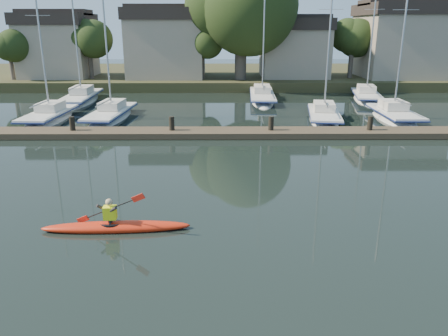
{
  "coord_description": "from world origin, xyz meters",
  "views": [
    {
      "loc": [
        0.02,
        -11.86,
        6.35
      ],
      "look_at": [
        0.1,
        4.0,
        1.2
      ],
      "focal_mm": 35.0,
      "sensor_mm": 36.0,
      "label": 1
    }
  ],
  "objects_px": {
    "sailboat_3": "(323,123)",
    "sailboat_5": "(82,104)",
    "sailboat_1": "(111,121)",
    "dock": "(221,133)",
    "sailboat_6": "(262,102)",
    "sailboat_7": "(366,102)",
    "sailboat_0": "(50,123)",
    "sailboat_4": "(393,123)",
    "kayak": "(115,225)"
  },
  "relations": [
    {
      "from": "sailboat_3",
      "to": "sailboat_4",
      "type": "distance_m",
      "value": 5.05
    },
    {
      "from": "sailboat_6",
      "to": "dock",
      "type": "bearing_deg",
      "value": -102.13
    },
    {
      "from": "sailboat_4",
      "to": "sailboat_6",
      "type": "bearing_deg",
      "value": 135.32
    },
    {
      "from": "sailboat_4",
      "to": "sailboat_6",
      "type": "height_order",
      "value": "sailboat_6"
    },
    {
      "from": "kayak",
      "to": "dock",
      "type": "xyz_separation_m",
      "value": [
        3.47,
        12.88,
        0.02
      ]
    },
    {
      "from": "sailboat_4",
      "to": "sailboat_5",
      "type": "xyz_separation_m",
      "value": [
        -24.73,
        7.8,
        0.01
      ]
    },
    {
      "from": "kayak",
      "to": "sailboat_4",
      "type": "distance_m",
      "value": 23.73
    },
    {
      "from": "sailboat_4",
      "to": "sailboat_7",
      "type": "relative_size",
      "value": 0.96
    },
    {
      "from": "sailboat_6",
      "to": "sailboat_4",
      "type": "bearing_deg",
      "value": -42.58
    },
    {
      "from": "sailboat_0",
      "to": "sailboat_3",
      "type": "height_order",
      "value": "sailboat_3"
    },
    {
      "from": "sailboat_3",
      "to": "sailboat_5",
      "type": "xyz_separation_m",
      "value": [
        -19.68,
        7.89,
        -0.01
      ]
    },
    {
      "from": "kayak",
      "to": "sailboat_0",
      "type": "distance_m",
      "value": 19.57
    },
    {
      "from": "sailboat_1",
      "to": "sailboat_3",
      "type": "xyz_separation_m",
      "value": [
        15.27,
        -0.53,
        0.0
      ]
    },
    {
      "from": "sailboat_4",
      "to": "sailboat_5",
      "type": "bearing_deg",
      "value": 163.38
    },
    {
      "from": "sailboat_1",
      "to": "sailboat_3",
      "type": "bearing_deg",
      "value": 1.66
    },
    {
      "from": "sailboat_3",
      "to": "sailboat_6",
      "type": "distance_m",
      "value": 9.62
    },
    {
      "from": "sailboat_5",
      "to": "sailboat_6",
      "type": "relative_size",
      "value": 0.99
    },
    {
      "from": "sailboat_7",
      "to": "sailboat_6",
      "type": "bearing_deg",
      "value": -168.81
    },
    {
      "from": "sailboat_3",
      "to": "sailboat_7",
      "type": "height_order",
      "value": "sailboat_7"
    },
    {
      "from": "sailboat_6",
      "to": "sailboat_3",
      "type": "bearing_deg",
      "value": -65.02
    },
    {
      "from": "dock",
      "to": "sailboat_5",
      "type": "xyz_separation_m",
      "value": [
        -12.39,
        12.61,
        -0.41
      ]
    },
    {
      "from": "sailboat_0",
      "to": "sailboat_7",
      "type": "bearing_deg",
      "value": 21.58
    },
    {
      "from": "sailboat_5",
      "to": "sailboat_0",
      "type": "bearing_deg",
      "value": -91.17
    },
    {
      "from": "sailboat_3",
      "to": "sailboat_6",
      "type": "relative_size",
      "value": 0.78
    },
    {
      "from": "sailboat_3",
      "to": "sailboat_1",
      "type": "bearing_deg",
      "value": -173.28
    },
    {
      "from": "sailboat_6",
      "to": "sailboat_7",
      "type": "bearing_deg",
      "value": 3.53
    },
    {
      "from": "dock",
      "to": "sailboat_4",
      "type": "height_order",
      "value": "sailboat_4"
    },
    {
      "from": "sailboat_0",
      "to": "sailboat_3",
      "type": "distance_m",
      "value": 19.49
    },
    {
      "from": "sailboat_1",
      "to": "sailboat_6",
      "type": "bearing_deg",
      "value": 39.38
    },
    {
      "from": "sailboat_1",
      "to": "sailboat_7",
      "type": "relative_size",
      "value": 1.06
    },
    {
      "from": "sailboat_6",
      "to": "sailboat_7",
      "type": "relative_size",
      "value": 1.22
    },
    {
      "from": "sailboat_1",
      "to": "sailboat_7",
      "type": "height_order",
      "value": "sailboat_1"
    },
    {
      "from": "sailboat_3",
      "to": "kayak",
      "type": "bearing_deg",
      "value": -112.73
    },
    {
      "from": "sailboat_1",
      "to": "sailboat_7",
      "type": "distance_m",
      "value": 22.78
    },
    {
      "from": "sailboat_1",
      "to": "sailboat_3",
      "type": "relative_size",
      "value": 1.11
    },
    {
      "from": "sailboat_5",
      "to": "sailboat_7",
      "type": "distance_m",
      "value": 25.58
    },
    {
      "from": "dock",
      "to": "sailboat_7",
      "type": "xyz_separation_m",
      "value": [
        13.16,
        13.73,
        -0.4
      ]
    },
    {
      "from": "dock",
      "to": "sailboat_5",
      "type": "height_order",
      "value": "sailboat_5"
    },
    {
      "from": "dock",
      "to": "sailboat_6",
      "type": "height_order",
      "value": "sailboat_6"
    },
    {
      "from": "sailboat_0",
      "to": "sailboat_3",
      "type": "xyz_separation_m",
      "value": [
        19.49,
        0.1,
        0.01
      ]
    },
    {
      "from": "sailboat_3",
      "to": "sailboat_4",
      "type": "height_order",
      "value": "sailboat_3"
    },
    {
      "from": "sailboat_1",
      "to": "sailboat_6",
      "type": "relative_size",
      "value": 0.87
    },
    {
      "from": "sailboat_1",
      "to": "sailboat_5",
      "type": "height_order",
      "value": "sailboat_5"
    },
    {
      "from": "sailboat_0",
      "to": "sailboat_6",
      "type": "relative_size",
      "value": 0.75
    },
    {
      "from": "dock",
      "to": "sailboat_7",
      "type": "distance_m",
      "value": 19.03
    },
    {
      "from": "kayak",
      "to": "sailboat_3",
      "type": "distance_m",
      "value": 20.63
    },
    {
      "from": "sailboat_3",
      "to": "sailboat_5",
      "type": "height_order",
      "value": "sailboat_5"
    },
    {
      "from": "sailboat_0",
      "to": "sailboat_4",
      "type": "xyz_separation_m",
      "value": [
        24.54,
        0.19,
        -0.01
      ]
    },
    {
      "from": "sailboat_6",
      "to": "sailboat_7",
      "type": "xyz_separation_m",
      "value": [
        9.48,
        0.09,
        -0.01
      ]
    },
    {
      "from": "sailboat_0",
      "to": "sailboat_1",
      "type": "xyz_separation_m",
      "value": [
        4.22,
        0.63,
        0.01
      ]
    }
  ]
}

